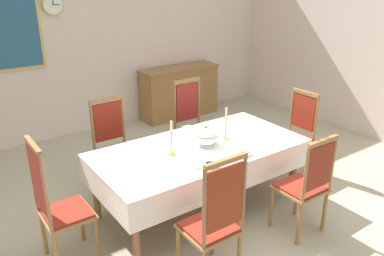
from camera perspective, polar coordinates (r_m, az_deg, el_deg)
name	(u,v)px	position (r m, az deg, el deg)	size (l,w,h in m)	color
ground	(206,214)	(4.45, 2.09, -12.32)	(6.83, 6.14, 0.04)	#B2AA91
back_wall	(87,34)	(6.50, -14.94, 13.03)	(6.83, 0.08, 3.13)	silver
dining_table	(200,153)	(4.20, 1.13, -3.66)	(2.23, 1.10, 0.74)	#9B5F3E
tablecloth	(200,153)	(4.19, 1.13, -3.58)	(2.25, 1.12, 0.30)	white
chair_south_a	(214,220)	(3.27, 3.25, -13.15)	(0.44, 0.42, 1.20)	olive
chair_north_a	(114,144)	(4.75, -11.25, -2.31)	(0.44, 0.42, 1.11)	olive
chair_south_b	(306,184)	(4.01, 16.19, -7.74)	(0.44, 0.42, 1.07)	olive
chair_north_b	(192,123)	(5.26, 0.04, 0.74)	(0.44, 0.42, 1.16)	olive
chair_head_west	(57,204)	(3.65, -18.97, -10.37)	(0.42, 0.44, 1.21)	#995F36
chair_head_east	(295,132)	(5.21, 14.73, -0.53)	(0.42, 0.44, 1.08)	brown
soup_tureen	(206,136)	(4.17, 2.04, -1.15)	(0.27, 0.27, 0.22)	white
candlestick_west	(172,141)	(3.92, -2.97, -1.96)	(0.07, 0.07, 0.37)	gold
candlestick_east	(226,127)	(4.31, 4.91, 0.20)	(0.07, 0.07, 0.37)	gold
bowl_near_left	(190,129)	(4.54, -0.35, -0.21)	(0.19, 0.19, 0.05)	white
bowl_near_right	(212,165)	(3.75, 2.84, -5.40)	(0.15, 0.15, 0.03)	white
bowl_far_left	(244,153)	(4.01, 7.61, -3.63)	(0.14, 0.14, 0.04)	white
spoon_primary	(197,128)	(4.64, 0.73, -0.04)	(0.03, 0.18, 0.01)	gold
spoon_secondary	(201,168)	(3.71, 1.25, -5.85)	(0.05, 0.18, 0.01)	gold
sideboard	(179,92)	(7.12, -1.83, 5.26)	(1.44, 0.48, 0.90)	olive
mounted_clock	(53,5)	(6.23, -19.53, 16.47)	(0.30, 0.06, 0.30)	#D1B251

